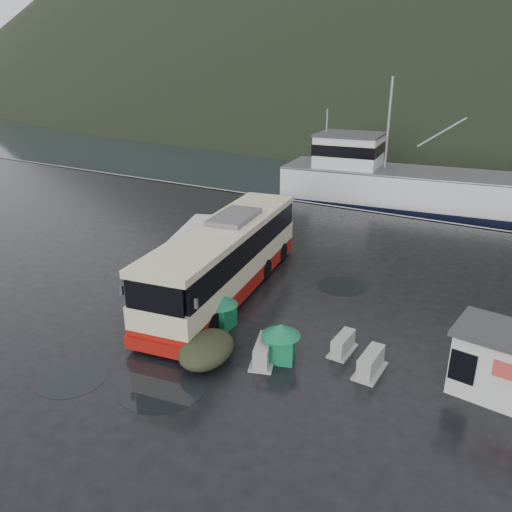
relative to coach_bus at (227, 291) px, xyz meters
The scene contains 14 objects.
ground 2.40m from the coach_bus, 71.51° to the right, with size 160.00×160.00×0.00m, color black.
harbor_water 107.73m from the coach_bus, 89.60° to the left, with size 300.00×180.00×0.02m, color black.
quay_edge 17.74m from the coach_bus, 87.54° to the left, with size 160.00×0.60×1.50m, color #999993.
coach_bus is the anchor object (origin of this frame).
white_van 3.12m from the coach_bus, 152.45° to the left, with size 2.05×5.96×2.49m, color silver, non-canonical shape.
waste_bin_left 6.62m from the coach_bus, 38.07° to the right, with size 1.10×1.10×1.53m, color #136F43, non-canonical shape.
waste_bin_right 3.62m from the coach_bus, 60.78° to the right, with size 1.12×1.12×1.57m, color #136F43, non-canonical shape.
dome_tent 6.34m from the coach_bus, 63.26° to the right, with size 1.95×2.74×1.08m, color #2C301D, non-canonical shape.
ticket_kiosk 12.84m from the coach_bus, ahead, with size 3.12×2.37×2.44m, color silver, non-canonical shape.
jersey_barrier_a 6.55m from the coach_bus, 43.82° to the right, with size 0.87×1.75×0.87m, color #999993, non-canonical shape.
jersey_barrier_b 9.08m from the coach_bus, 20.50° to the right, with size 0.85×1.70×0.85m, color #999993, non-canonical shape.
jersey_barrier_c 7.50m from the coach_bus, 18.48° to the right, with size 0.76×1.52×0.76m, color #999993, non-canonical shape.
fishing_trawler 25.15m from the coach_bus, 81.71° to the left, with size 28.17×6.16×11.27m, color silver, non-canonical shape.
puddles 5.56m from the coach_bus, 67.78° to the right, with size 8.08×15.18×0.01m.
Camera 1 is at (12.10, -16.62, 10.74)m, focal length 35.00 mm.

